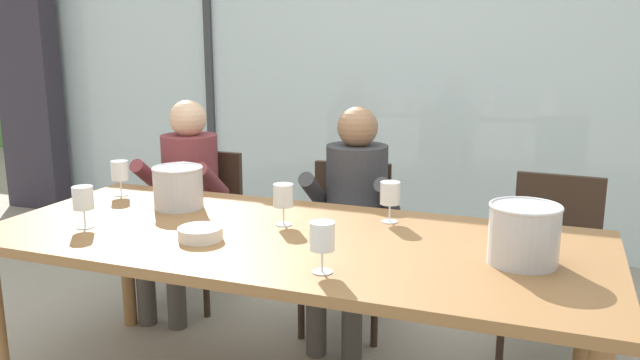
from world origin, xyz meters
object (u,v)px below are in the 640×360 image
(chair_left_of_center, at_px, (349,232))
(person_maroon_top, at_px, (185,191))
(person_charcoal_jacket, at_px, (353,207))
(tasting_bowl, at_px, (200,234))
(wine_glass_near_bucket, at_px, (390,195))
(dining_table, at_px, (289,251))
(wine_glass_spare_empty, at_px, (283,197))
(wine_glass_by_left_taster, at_px, (120,172))
(wine_glass_center_pour, at_px, (83,199))
(ice_bucket_secondary, at_px, (178,187))
(chair_near_curtain, at_px, (202,214))
(chair_center, at_px, (554,251))
(wine_glass_by_right_taster, at_px, (322,237))
(ice_bucket_primary, at_px, (524,233))

(chair_left_of_center, relative_size, person_maroon_top, 0.73)
(person_charcoal_jacket, bearing_deg, chair_left_of_center, 114.54)
(tasting_bowl, bearing_deg, wine_glass_near_bucket, 38.75)
(dining_table, xyz_separation_m, wine_glass_spare_empty, (-0.08, 0.12, 0.18))
(wine_glass_by_left_taster, distance_m, wine_glass_center_pour, 0.55)
(dining_table, height_order, ice_bucket_secondary, ice_bucket_secondary)
(chair_near_curtain, xyz_separation_m, chair_center, (1.97, 0.02, 0.00))
(person_charcoal_jacket, bearing_deg, ice_bucket_secondary, -140.07)
(wine_glass_spare_empty, bearing_deg, ice_bucket_secondary, 171.92)
(tasting_bowl, distance_m, wine_glass_spare_empty, 0.38)
(chair_near_curtain, bearing_deg, wine_glass_near_bucket, -24.46)
(chair_center, bearing_deg, chair_left_of_center, -173.48)
(wine_glass_by_left_taster, height_order, wine_glass_center_pour, same)
(wine_glass_by_right_taster, distance_m, wine_glass_spare_empty, 0.58)
(tasting_bowl, distance_m, wine_glass_center_pour, 0.54)
(chair_left_of_center, distance_m, tasting_bowl, 1.15)
(dining_table, xyz_separation_m, chair_center, (0.99, 0.97, -0.19))
(ice_bucket_primary, distance_m, ice_bucket_secondary, 1.54)
(dining_table, xyz_separation_m, person_charcoal_jacket, (0.01, 0.80, -0.02))
(ice_bucket_secondary, bearing_deg, chair_left_of_center, 50.12)
(wine_glass_near_bucket, bearing_deg, wine_glass_spare_empty, -153.89)
(wine_glass_by_left_taster, relative_size, wine_glass_spare_empty, 1.00)
(ice_bucket_secondary, height_order, wine_glass_by_left_taster, ice_bucket_secondary)
(person_maroon_top, bearing_deg, ice_bucket_primary, -28.93)
(chair_left_of_center, xyz_separation_m, wine_glass_by_left_taster, (-0.99, -0.61, 0.38))
(chair_near_curtain, height_order, chair_center, same)
(wine_glass_spare_empty, bearing_deg, person_charcoal_jacket, 82.78)
(person_charcoal_jacket, height_order, wine_glass_spare_empty, person_charcoal_jacket)
(chair_left_of_center, bearing_deg, ice_bucket_primary, -51.89)
(chair_near_curtain, distance_m, wine_glass_near_bucket, 1.49)
(wine_glass_by_left_taster, xyz_separation_m, wine_glass_spare_empty, (0.96, -0.18, 0.00))
(chair_left_of_center, bearing_deg, wine_glass_by_left_taster, -155.82)
(chair_left_of_center, bearing_deg, chair_center, -4.14)
(ice_bucket_secondary, relative_size, wine_glass_by_right_taster, 1.33)
(person_maroon_top, distance_m, ice_bucket_primary, 2.05)
(chair_near_curtain, height_order, ice_bucket_secondary, ice_bucket_secondary)
(tasting_bowl, bearing_deg, ice_bucket_secondary, 132.20)
(chair_left_of_center, height_order, tasting_bowl, chair_left_of_center)
(person_maroon_top, xyz_separation_m, wine_glass_spare_empty, (0.92, -0.68, 0.20))
(person_charcoal_jacket, height_order, ice_bucket_secondary, person_charcoal_jacket)
(chair_left_of_center, distance_m, wine_glass_spare_empty, 0.87)
(ice_bucket_secondary, bearing_deg, wine_glass_by_left_taster, 166.02)
(chair_center, height_order, ice_bucket_primary, ice_bucket_primary)
(wine_glass_by_right_taster, bearing_deg, dining_table, 128.52)
(wine_glass_by_right_taster, bearing_deg, ice_bucket_secondary, 149.22)
(ice_bucket_primary, xyz_separation_m, wine_glass_center_pour, (-1.71, -0.20, 0.01))
(chair_near_curtain, bearing_deg, ice_bucket_secondary, -64.32)
(chair_left_of_center, xyz_separation_m, tasting_bowl, (-0.25, -1.09, 0.28))
(person_maroon_top, xyz_separation_m, wine_glass_by_right_taster, (1.26, -1.14, 0.21))
(person_maroon_top, relative_size, wine_glass_center_pour, 6.80)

